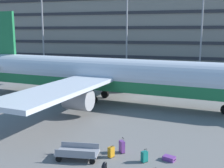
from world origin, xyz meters
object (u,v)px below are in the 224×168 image
Objects in this scene: suitcase_large at (169,158)px; backpack_laid_flat at (104,166)px; airliner at (106,76)px; baggage_cart at (77,152)px; suitcase_upright at (144,156)px; suitcase_navy at (122,146)px; suitcase_red at (111,152)px.

backpack_laid_flat reaches higher than suitcase_large.
airliner is 11.22× the size of baggage_cart.
airliner is at bearing 115.95° from suitcase_upright.
suitcase_navy is at bearing 80.63° from backpack_laid_flat.
airliner is 16.27m from backpack_laid_flat.
baggage_cart is (-4.05, -0.72, 0.06)m from suitcase_upright.
suitcase_large is at bearing 14.12° from baggage_cart.
baggage_cart is (-5.47, -1.38, 0.29)m from suitcase_large.
baggage_cart is at bearing -79.60° from airliner.
suitcase_upright is (1.63, -0.94, -0.06)m from suitcase_navy.
airliner is 36.96× the size of suitcase_navy.
suitcase_upright is at bearing -64.05° from airliner.
suitcase_large is at bearing 24.92° from suitcase_upright.
backpack_laid_flat is at bearing -22.69° from baggage_cart.
airliner reaches higher than suitcase_upright.
suitcase_red is (-0.48, -0.86, -0.06)m from suitcase_navy.
airliner reaches higher than suitcase_large.
baggage_cart reaches higher than suitcase_red.
backpack_laid_flat is at bearing -73.09° from airliner.
suitcase_upright is (6.71, -13.79, -2.59)m from airliner.
suitcase_large is at bearing 32.56° from backpack_laid_flat.
suitcase_red is (-3.53, -0.58, 0.23)m from suitcase_large.
airliner reaches higher than backpack_laid_flat.
suitcase_red is (-2.11, 0.08, 0.00)m from suitcase_upright.
suitcase_red is at bearing -71.46° from airliner.
airliner is 48.10× the size of suitcase_red.
airliner reaches higher than baggage_cart.
suitcase_large is at bearing -5.28° from suitcase_navy.
suitcase_navy is 1.89m from suitcase_upright.
suitcase_upright is at bearing -2.22° from suitcase_red.
airliner is at bearing 106.91° from backpack_laid_flat.
airliner is at bearing 111.56° from suitcase_navy.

